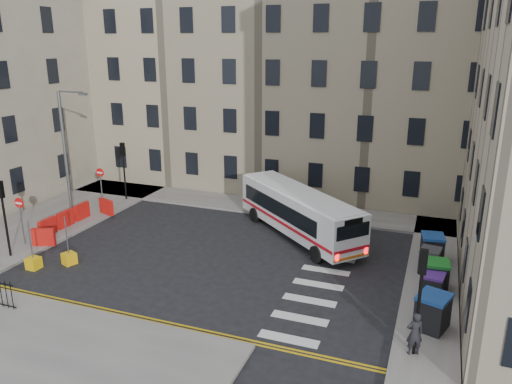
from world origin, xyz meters
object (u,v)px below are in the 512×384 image
Objects in this scene: wheelie_bin_b at (433,286)px; wheelie_bin_e at (432,248)px; wheelie_bin_d at (430,260)px; bollard_chevron at (69,259)px; bus at (298,211)px; wheelie_bin_a at (433,312)px; streetlamp at (65,154)px; bollard_yellow at (34,263)px; pedestrian at (415,333)px; wheelie_bin_c at (437,275)px.

wheelie_bin_b is 4.11m from wheelie_bin_e.
bollard_chevron is at bearing -155.07° from wheelie_bin_d.
bus is at bearing 38.20° from bollard_chevron.
wheelie_bin_a is 17.71m from bollard_chevron.
streetlamp is 13.57× the size of bollard_yellow.
bus is at bearing 153.13° from wheelie_bin_a.
wheelie_bin_e is (-0.24, 6.69, -0.02)m from wheelie_bin_a.
wheelie_bin_a is 1.33× the size of wheelie_bin_d.
wheelie_bin_b is (7.68, -5.25, -0.86)m from bus.
pedestrian is 2.80× the size of bollard_yellow.
bus reaches higher than bollard_chevron.
bollard_yellow is at bearing -170.62° from wheelie_bin_c.
bus reaches higher than wheelie_bin_b.
wheelie_bin_d is at bearing -67.35° from bus.
streetlamp is 8.13m from bollard_chevron.
streetlamp reaches higher than bollard_yellow.
wheelie_bin_a is 1.13× the size of wheelie_bin_e.
wheelie_bin_b is 4.66m from pedestrian.
bus reaches higher than wheelie_bin_c.
bus is 9.34m from wheelie_bin_b.
bollard_yellow is at bearing -160.94° from wheelie_bin_b.
wheelie_bin_e is 8.73m from pedestrian.
pedestrian is 17.27m from bollard_chevron.
bollard_chevron is (-17.70, -0.01, -0.57)m from wheelie_bin_a.
streetlamp is 5.76× the size of wheelie_bin_e.
wheelie_bin_d reaches higher than wheelie_bin_b.
streetlamp is 4.85× the size of pedestrian.
wheelie_bin_b is 0.80× the size of wheelie_bin_e.
bollard_yellow is at bearing -140.24° from bollard_chevron.
wheelie_bin_a is at bearing 0.02° from bollard_chevron.
wheelie_bin_d is 18.20m from bollard_chevron.
streetlamp is at bearing -172.51° from wheelie_bin_d.
bus is 7.61m from wheelie_bin_e.
wheelie_bin_b is 17.84m from bollard_chevron.
bus is 7.95× the size of wheelie_bin_b.
streetlamp reaches higher than wheelie_bin_d.
streetlamp is 0.91× the size of bus.
bus is at bearing 153.70° from wheelie_bin_b.
streetlamp is at bearing -43.22° from pedestrian.
pedestrian is (-0.56, -2.03, 0.12)m from wheelie_bin_a.
wheelie_bin_a is 1.21× the size of wheelie_bin_c.
wheelie_bin_b is at bearing -7.47° from streetlamp.
streetlamp reaches higher than wheelie_bin_b.
bollard_chevron is (-17.41, -5.30, -0.45)m from wheelie_bin_d.
wheelie_bin_e is 2.36× the size of bollard_chevron.
pedestrian is (7.17, -9.88, -0.58)m from bus.
wheelie_bin_b is at bearing -101.26° from wheelie_bin_c.
wheelie_bin_b reaches higher than bollard_yellow.
bus reaches higher than bollard_yellow.
wheelie_bin_e reaches higher than bollard_yellow.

